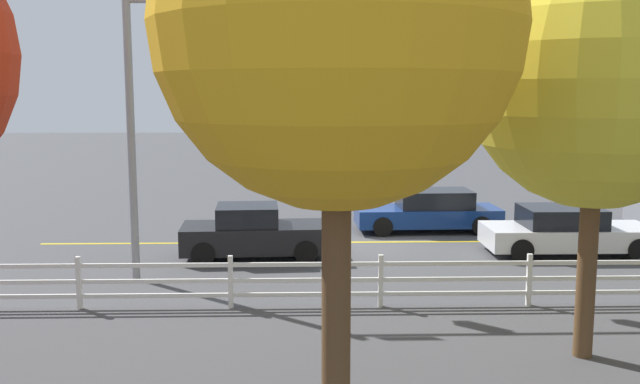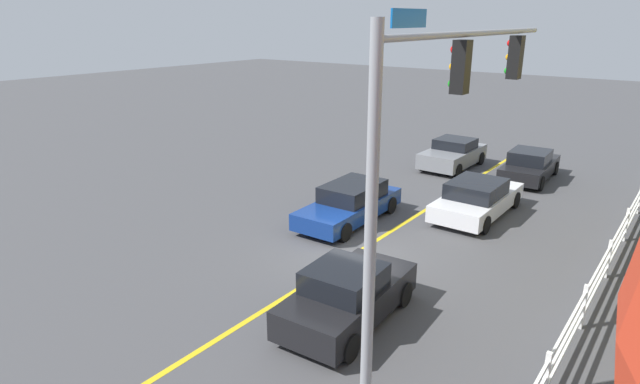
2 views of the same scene
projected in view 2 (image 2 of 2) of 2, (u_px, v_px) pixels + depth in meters
ground_plane at (355, 254)px, 16.54m from camera, size 120.00×120.00×0.00m
lane_center_stripe at (414, 217)px, 19.58m from camera, size 28.00×0.16×0.01m
signal_assembly at (439, 131)px, 9.70m from camera, size 7.80×0.38×7.20m
car_0 at (530, 166)px, 24.00m from camera, size 4.36×2.02×1.40m
car_1 at (348, 295)px, 12.68m from camera, size 4.16×2.08×1.50m
car_2 at (350, 203)px, 19.07m from camera, size 4.81×2.01×1.39m
car_3 at (453, 154)px, 25.97m from camera, size 4.14×2.06×1.42m
car_4 at (477, 198)px, 19.63m from camera, size 4.78×2.04×1.38m
white_rail_fence at (608, 258)px, 14.88m from camera, size 26.10×0.10×1.15m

